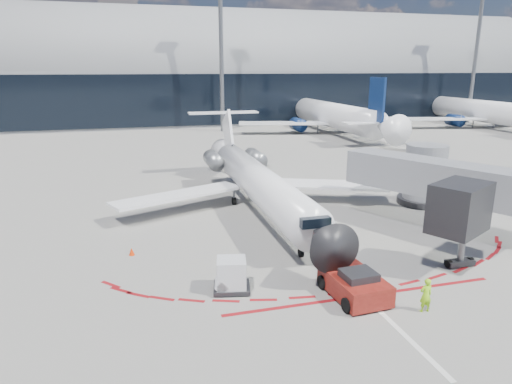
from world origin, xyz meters
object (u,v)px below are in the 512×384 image
object	(u,v)px
ramp_worker	(426,295)
uld_container	(232,275)
regional_jet	(256,179)
pushback_tug	(355,284)

from	to	relation	value
ramp_worker	uld_container	bearing A→B (deg)	-26.16
regional_jet	ramp_worker	xyz separation A→B (m)	(3.19, -17.18, -1.48)
regional_jet	uld_container	size ratio (longest dim) A/B	13.46
pushback_tug	uld_container	distance (m)	5.94
regional_jet	pushback_tug	size ratio (longest dim) A/B	4.85
pushback_tug	uld_container	bearing A→B (deg)	154.98
pushback_tug	ramp_worker	bearing A→B (deg)	-44.69
regional_jet	pushback_tug	distance (m)	15.19
regional_jet	pushback_tug	bearing A→B (deg)	-87.07
regional_jet	ramp_worker	bearing A→B (deg)	-79.49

